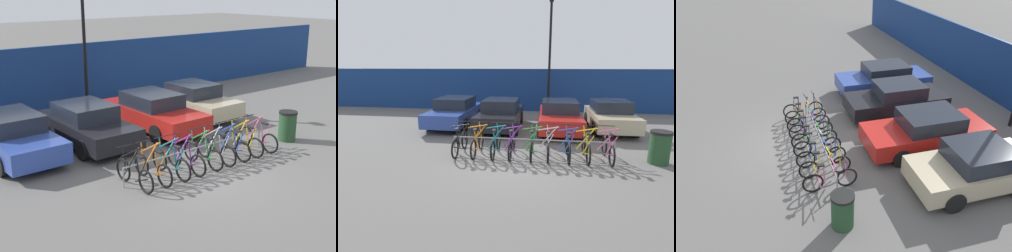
% 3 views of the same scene
% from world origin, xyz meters
% --- Properties ---
extents(ground_plane, '(120.00, 120.00, 0.00)m').
position_xyz_m(ground_plane, '(0.00, 0.00, 0.00)').
color(ground_plane, '#605E5B').
extents(hoarding_wall, '(36.00, 0.16, 2.74)m').
position_xyz_m(hoarding_wall, '(0.00, 9.50, 1.37)').
color(hoarding_wall, navy).
rests_on(hoarding_wall, ground).
extents(bike_rack, '(5.42, 0.04, 0.57)m').
position_xyz_m(bike_rack, '(0.41, 0.68, 0.50)').
color(bike_rack, gray).
rests_on(bike_rack, ground).
extents(bicycle_black, '(0.68, 1.71, 1.05)m').
position_xyz_m(bicycle_black, '(-2.03, 0.53, 0.38)').
color(bicycle_black, black).
rests_on(bicycle_black, ground).
extents(bicycle_orange, '(0.68, 1.71, 1.05)m').
position_xyz_m(bicycle_orange, '(-1.42, 0.53, 0.38)').
color(bicycle_orange, black).
rests_on(bicycle_orange, ground).
extents(bicycle_teal, '(0.68, 1.71, 1.05)m').
position_xyz_m(bicycle_teal, '(-0.78, 0.53, 0.38)').
color(bicycle_teal, black).
rests_on(bicycle_teal, ground).
extents(bicycle_purple, '(0.68, 1.71, 1.05)m').
position_xyz_m(bicycle_purple, '(-0.23, 0.53, 0.38)').
color(bicycle_purple, black).
rests_on(bicycle_purple, ground).
extents(bicycle_green, '(0.68, 1.71, 1.05)m').
position_xyz_m(bicycle_green, '(0.43, 0.53, 0.38)').
color(bicycle_green, black).
rests_on(bicycle_green, ground).
extents(bicycle_silver, '(0.68, 1.71, 1.05)m').
position_xyz_m(bicycle_silver, '(0.96, 0.53, 0.38)').
color(bicycle_silver, black).
rests_on(bicycle_silver, ground).
extents(bicycle_blue, '(0.68, 1.71, 1.05)m').
position_xyz_m(bicycle_blue, '(1.60, 0.53, 0.38)').
color(bicycle_blue, black).
rests_on(bicycle_blue, ground).
extents(bicycle_yellow, '(0.68, 1.71, 1.05)m').
position_xyz_m(bicycle_yellow, '(2.17, 0.53, 0.38)').
color(bicycle_yellow, black).
rests_on(bicycle_yellow, ground).
extents(bicycle_pink, '(0.68, 1.71, 1.05)m').
position_xyz_m(bicycle_pink, '(2.85, 0.53, 0.38)').
color(bicycle_pink, black).
rests_on(bicycle_pink, ground).
extents(car_blue, '(1.91, 4.48, 1.40)m').
position_xyz_m(car_blue, '(-3.65, 4.80, 0.69)').
color(car_blue, '#2D479E').
rests_on(car_blue, ground).
extents(car_black, '(1.91, 4.24, 1.40)m').
position_xyz_m(car_black, '(-1.25, 4.44, 0.69)').
color(car_black, black).
rests_on(car_black, ground).
extents(car_red, '(1.91, 4.45, 1.40)m').
position_xyz_m(car_red, '(1.50, 4.39, 0.69)').
color(car_red, red).
rests_on(car_red, ground).
extents(car_beige, '(1.91, 3.90, 1.40)m').
position_xyz_m(car_beige, '(3.85, 4.75, 0.69)').
color(car_beige, '#C1B28E').
rests_on(car_beige, ground).
extents(lamp_post, '(0.24, 0.44, 6.71)m').
position_xyz_m(lamp_post, '(1.03, 8.50, 3.72)').
color(lamp_post, black).
rests_on(lamp_post, ground).
extents(trash_bin, '(0.63, 0.63, 1.03)m').
position_xyz_m(trash_bin, '(4.36, 0.50, 0.52)').
color(trash_bin, '#234728').
rests_on(trash_bin, ground).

